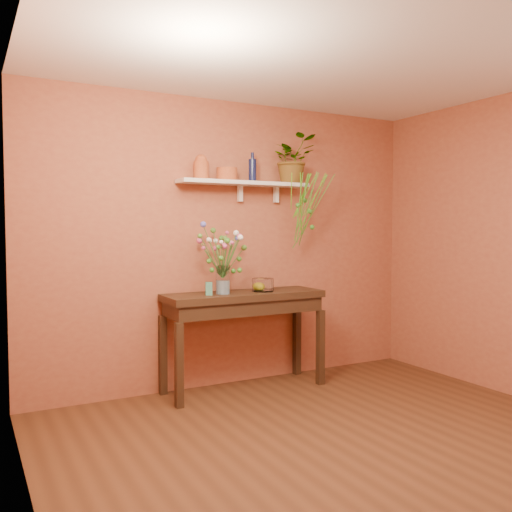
# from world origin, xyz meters

# --- Properties ---
(room) EXTENTS (4.04, 4.04, 2.70)m
(room) POSITION_xyz_m (0.00, 0.00, 1.35)
(room) COLOR #532F19
(room) RESTS_ON ground
(sideboard) EXTENTS (1.49, 0.48, 0.91)m
(sideboard) POSITION_xyz_m (-0.02, 1.74, 0.78)
(sideboard) COLOR #321F14
(sideboard) RESTS_ON ground
(wall_shelf) EXTENTS (1.30, 0.24, 0.19)m
(wall_shelf) POSITION_xyz_m (0.06, 1.87, 1.92)
(wall_shelf) COLOR white
(wall_shelf) RESTS_ON room
(terracotta_jug) EXTENTS (0.14, 0.14, 0.23)m
(terracotta_jug) POSITION_xyz_m (-0.39, 1.87, 2.05)
(terracotta_jug) COLOR #BE5731
(terracotta_jug) RESTS_ON wall_shelf
(terracotta_pot) EXTENTS (0.22, 0.22, 0.12)m
(terracotta_pot) POSITION_xyz_m (-0.14, 1.86, 2.00)
(terracotta_pot) COLOR #BE5731
(terracotta_pot) RESTS_ON wall_shelf
(blue_bottle) EXTENTS (0.10, 0.10, 0.27)m
(blue_bottle) POSITION_xyz_m (0.12, 1.85, 2.05)
(blue_bottle) COLOR #10173D
(blue_bottle) RESTS_ON wall_shelf
(spider_plant) EXTENTS (0.45, 0.40, 0.47)m
(spider_plant) POSITION_xyz_m (0.58, 1.87, 2.17)
(spider_plant) COLOR #3A8125
(spider_plant) RESTS_ON wall_shelf
(plant_fronds) EXTENTS (0.45, 0.38, 0.72)m
(plant_fronds) POSITION_xyz_m (0.64, 1.71, 1.71)
(plant_fronds) COLOR #3A8125
(plant_fronds) RESTS_ON wall_shelf
(glass_vase) EXTENTS (0.12, 0.12, 0.26)m
(glass_vase) POSITION_xyz_m (-0.25, 1.71, 1.02)
(glass_vase) COLOR white
(glass_vase) RESTS_ON sideboard
(bouquet) EXTENTS (0.47, 0.43, 0.51)m
(bouquet) POSITION_xyz_m (-0.25, 1.71, 1.34)
(bouquet) COLOR #386B28
(bouquet) RESTS_ON glass_vase
(glass_bowl) EXTENTS (0.20, 0.20, 0.12)m
(glass_bowl) POSITION_xyz_m (0.16, 1.72, 0.96)
(glass_bowl) COLOR white
(glass_bowl) RESTS_ON sideboard
(lemon) EXTENTS (0.08, 0.08, 0.08)m
(lemon) POSITION_xyz_m (0.14, 1.74, 0.95)
(lemon) COLOR yellow
(lemon) RESTS_ON glass_bowl
(carton) EXTENTS (0.07, 0.06, 0.12)m
(carton) POSITION_xyz_m (-0.40, 1.69, 0.97)
(carton) COLOR #346984
(carton) RESTS_ON sideboard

